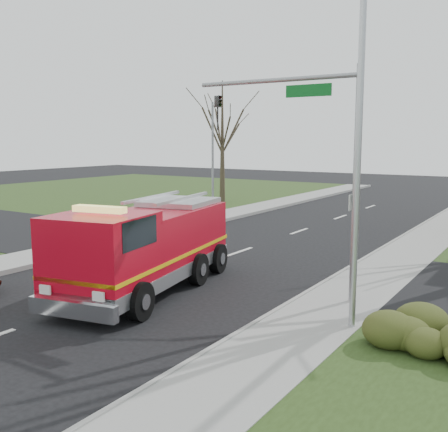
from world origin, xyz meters
The scene contains 9 objects.
ground centered at (0.00, 0.00, 0.00)m, with size 120.00×120.00×0.00m, color black.
sidewalk_right centered at (6.20, 0.00, 0.07)m, with size 2.40×80.00×0.15m, color gray.
sidewalk_left centered at (-6.20, 0.00, 0.07)m, with size 2.40×80.00×0.15m, color gray.
hedge_corner centered at (9.00, -1.00, 0.58)m, with size 2.80×2.00×0.90m, color #303F17.
bare_tree_left centered at (-10.00, 20.00, 5.56)m, with size 4.50×4.50×9.00m.
traffic_signal_mast centered at (5.21, 1.50, 4.71)m, with size 5.29×0.18×6.80m.
streetlight_pole centered at (7.14, -0.50, 4.55)m, with size 1.48×0.16×8.40m.
utility_pole_far centered at (-6.80, 14.00, 3.50)m, with size 0.14×0.14×7.00m, color gray.
fire_engine centered at (0.52, -0.60, 1.36)m, with size 4.03×7.79×3.00m.
Camera 1 is at (11.32, -12.74, 4.76)m, focal length 42.00 mm.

